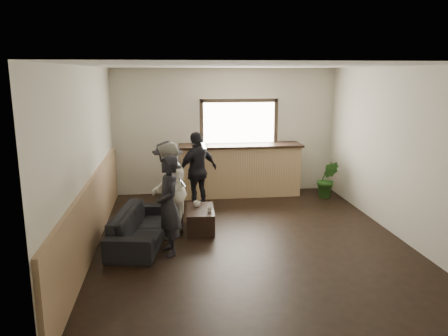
{
  "coord_description": "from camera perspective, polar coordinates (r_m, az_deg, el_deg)",
  "views": [
    {
      "loc": [
        -1.27,
        -6.69,
        2.7
      ],
      "look_at": [
        -0.36,
        0.4,
        1.13
      ],
      "focal_mm": 35.0,
      "sensor_mm": 36.0,
      "label": 1
    }
  ],
  "objects": [
    {
      "name": "coffee_table",
      "position": [
        7.7,
        -3.11,
        -6.69
      ],
      "size": [
        0.51,
        0.86,
        0.37
      ],
      "primitive_type": "cube",
      "rotation": [
        0.0,
        0.0,
        -0.05
      ],
      "color": "black",
      "rests_on": "ground"
    },
    {
      "name": "cup_b",
      "position": [
        7.48,
        -1.9,
        -5.41
      ],
      "size": [
        0.1,
        0.1,
        0.08
      ],
      "primitive_type": "imported",
      "rotation": [
        0.0,
        0.0,
        0.12
      ],
      "color": "silver",
      "rests_on": "coffee_table"
    },
    {
      "name": "ground",
      "position": [
        7.33,
        3.25,
        -9.26
      ],
      "size": [
        5.0,
        6.0,
        0.01
      ],
      "primitive_type": "cube",
      "color": "black"
    },
    {
      "name": "potted_plant",
      "position": [
        9.8,
        13.36,
        -1.46
      ],
      "size": [
        0.54,
        0.49,
        0.83
      ],
      "primitive_type": "imported",
      "rotation": [
        0.0,
        0.0,
        -0.31
      ],
      "color": "#2D6623",
      "rests_on": "ground"
    },
    {
      "name": "person_c",
      "position": [
        8.01,
        -7.29,
        -1.83
      ],
      "size": [
        0.69,
        1.04,
        1.5
      ],
      "rotation": [
        0.0,
        0.0,
        -1.72
      ],
      "color": "black",
      "rests_on": "ground"
    },
    {
      "name": "sofa",
      "position": [
        7.23,
        -10.77,
        -7.48
      ],
      "size": [
        1.04,
        1.95,
        0.54
      ],
      "primitive_type": "imported",
      "rotation": [
        0.0,
        0.0,
        1.39
      ],
      "color": "black",
      "rests_on": "ground"
    },
    {
      "name": "person_b",
      "position": [
        7.28,
        -7.29,
        -2.89
      ],
      "size": [
        0.71,
        0.86,
        1.59
      ],
      "rotation": [
        0.0,
        0.0,
        -1.72
      ],
      "color": "beige",
      "rests_on": "ground"
    },
    {
      "name": "room_shell",
      "position": [
        6.83,
        -2.7,
        1.97
      ],
      "size": [
        5.01,
        6.01,
        2.8
      ],
      "color": "silver",
      "rests_on": "ground"
    },
    {
      "name": "person_a",
      "position": [
        6.59,
        -7.26,
        -4.87
      ],
      "size": [
        0.51,
        0.62,
        1.51
      ],
      "rotation": [
        0.0,
        0.0,
        -1.33
      ],
      "color": "black",
      "rests_on": "ground"
    },
    {
      "name": "person_d",
      "position": [
        8.72,
        -3.46,
        -0.36
      ],
      "size": [
        0.98,
        0.81,
        1.56
      ],
      "rotation": [
        0.0,
        0.0,
        -2.58
      ],
      "color": "black",
      "rests_on": "ground"
    },
    {
      "name": "bar_counter",
      "position": [
        9.74,
        2.15,
        0.17
      ],
      "size": [
        2.7,
        0.68,
        2.13
      ],
      "color": "tan",
      "rests_on": "ground"
    },
    {
      "name": "cup_a",
      "position": [
        7.76,
        -3.55,
        -4.7
      ],
      "size": [
        0.16,
        0.16,
        0.1
      ],
      "primitive_type": "imported",
      "rotation": [
        0.0,
        0.0,
        0.41
      ],
      "color": "silver",
      "rests_on": "coffee_table"
    }
  ]
}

